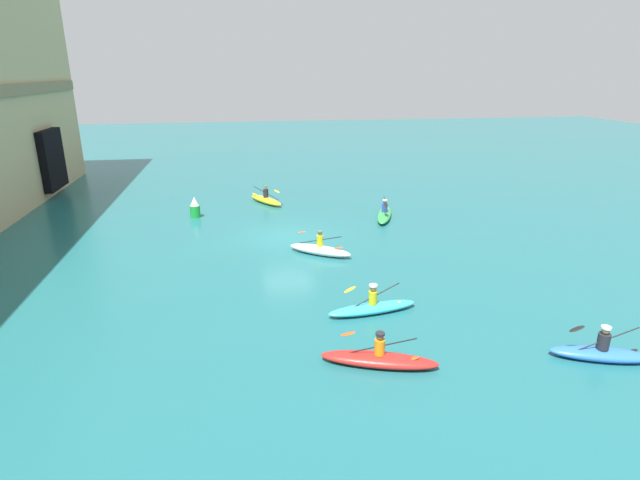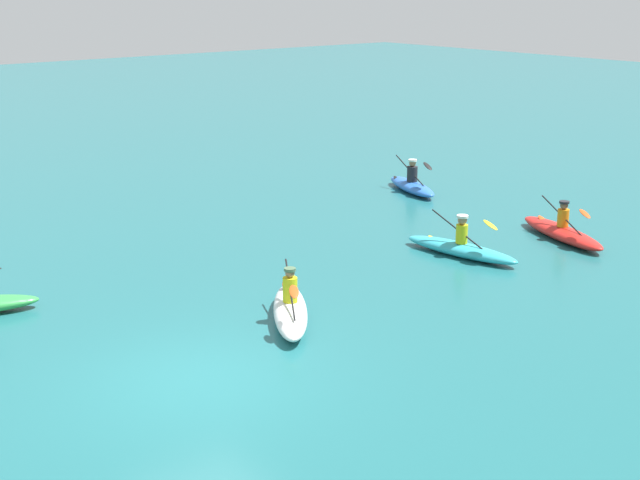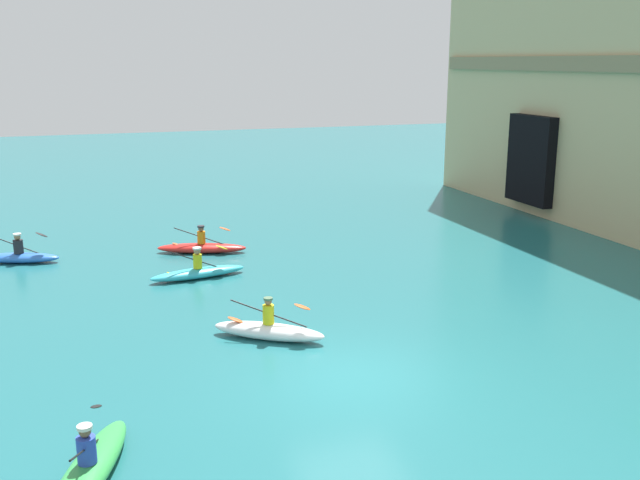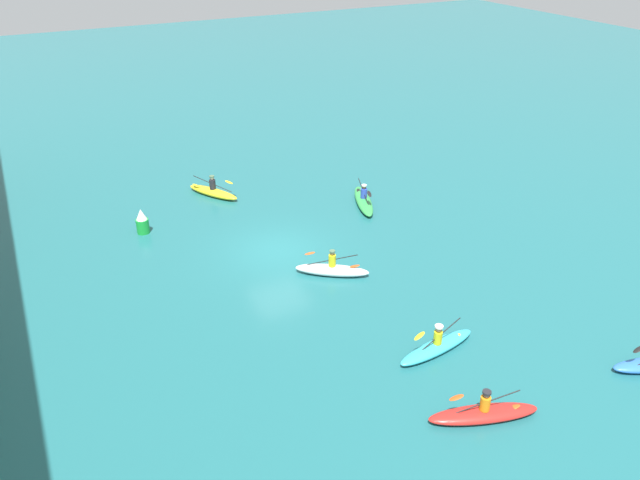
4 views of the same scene
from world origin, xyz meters
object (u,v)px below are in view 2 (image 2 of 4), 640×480
kayak_red (562,232)px  kayak_white (290,310)px  kayak_blue (412,185)px  kayak_cyan (461,248)px

kayak_red → kayak_white: kayak_white is taller
kayak_blue → kayak_red: 6.42m
kayak_white → kayak_cyan: bearing=-47.1°
kayak_blue → kayak_white: kayak_white is taller
kayak_blue → kayak_cyan: bearing=-16.0°
kayak_cyan → kayak_white: size_ratio=1.15×
kayak_blue → kayak_cyan: 6.93m
kayak_blue → kayak_white: size_ratio=1.02×
kayak_cyan → kayak_red: bearing=-110.2°
kayak_blue → kayak_white: 11.83m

